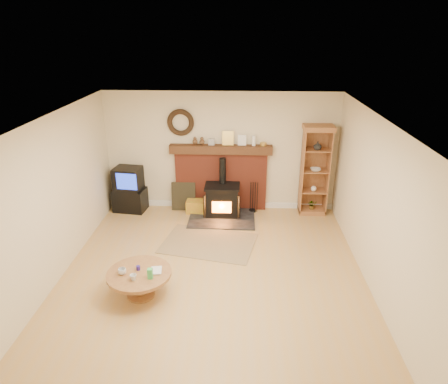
{
  "coord_description": "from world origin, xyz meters",
  "views": [
    {
      "loc": [
        0.44,
        -5.56,
        3.84
      ],
      "look_at": [
        0.14,
        1.0,
        1.09
      ],
      "focal_mm": 32.0,
      "sensor_mm": 36.0,
      "label": 1
    }
  ],
  "objects_px": {
    "tv_unit": "(129,190)",
    "curio_cabinet": "(315,170)",
    "coffee_table": "(139,277)",
    "wood_stove": "(222,201)"
  },
  "relations": [
    {
      "from": "wood_stove",
      "to": "coffee_table",
      "type": "relative_size",
      "value": 1.44
    },
    {
      "from": "wood_stove",
      "to": "tv_unit",
      "type": "height_order",
      "value": "wood_stove"
    },
    {
      "from": "tv_unit",
      "to": "curio_cabinet",
      "type": "bearing_deg",
      "value": 1.23
    },
    {
      "from": "tv_unit",
      "to": "coffee_table",
      "type": "bearing_deg",
      "value": -72.55
    },
    {
      "from": "coffee_table",
      "to": "wood_stove",
      "type": "bearing_deg",
      "value": 68.68
    },
    {
      "from": "tv_unit",
      "to": "coffee_table",
      "type": "height_order",
      "value": "tv_unit"
    },
    {
      "from": "curio_cabinet",
      "to": "tv_unit",
      "type": "bearing_deg",
      "value": -178.77
    },
    {
      "from": "wood_stove",
      "to": "curio_cabinet",
      "type": "bearing_deg",
      "value": 8.22
    },
    {
      "from": "wood_stove",
      "to": "tv_unit",
      "type": "relative_size",
      "value": 1.4
    },
    {
      "from": "curio_cabinet",
      "to": "coffee_table",
      "type": "distance_m",
      "value": 4.44
    }
  ]
}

